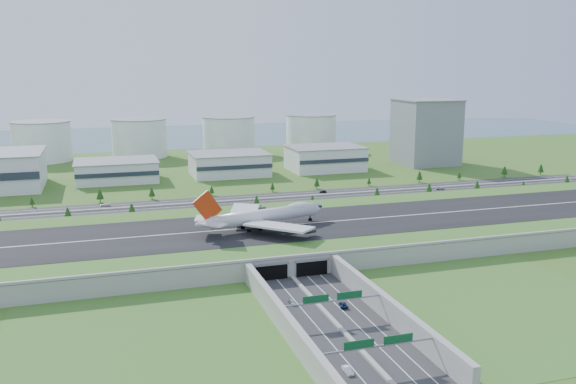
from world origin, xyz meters
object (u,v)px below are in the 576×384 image
object	(u,v)px
car_0	(292,302)
car_6	(440,188)
car_5	(323,192)
office_tower	(426,132)
car_2	(343,305)
boeing_747	(263,216)
car_7	(105,205)
fuel_tank_a	(42,142)
car_1	(348,370)

from	to	relation	value
car_0	car_6	world-z (taller)	car_6
car_0	car_5	size ratio (longest dim) A/B	1.01
office_tower	car_0	bearing A→B (deg)	-127.44
office_tower	car_2	world-z (taller)	office_tower
boeing_747	car_5	size ratio (longest dim) A/B	14.78
car_6	car_7	bearing A→B (deg)	96.97
car_7	fuel_tank_a	bearing A→B (deg)	-157.93
fuel_tank_a	car_7	world-z (taller)	fuel_tank_a
car_0	car_7	size ratio (longest dim) A/B	0.81
car_1	car_5	size ratio (longest dim) A/B	1.05
office_tower	car_2	bearing A→B (deg)	-124.44
car_5	car_0	bearing A→B (deg)	-11.94
car_0	car_2	bearing A→B (deg)	-29.09
car_2	car_5	distance (m)	198.19
car_0	car_1	size ratio (longest dim) A/B	0.96
boeing_747	car_2	xyz separation A→B (m)	(6.82, -83.17, -13.27)
fuel_tank_a	car_2	distance (m)	415.51
fuel_tank_a	boeing_747	xyz separation A→B (m)	(121.24, -311.76, -3.33)
car_6	car_7	distance (m)	222.31
fuel_tank_a	car_5	world-z (taller)	fuel_tank_a
boeing_747	car_5	world-z (taller)	boeing_747
office_tower	car_2	distance (m)	340.46
car_0	car_7	xyz separation A→B (m)	(-61.66, 182.58, 0.04)
car_1	car_6	world-z (taller)	car_6
office_tower	car_6	distance (m)	119.12
car_0	car_1	bearing A→B (deg)	-94.14
fuel_tank_a	car_7	size ratio (longest dim) A/B	8.58
office_tower	car_0	world-z (taller)	office_tower
fuel_tank_a	car_1	bearing A→B (deg)	-75.80
boeing_747	office_tower	bearing A→B (deg)	30.84
office_tower	car_1	xyz separation A→B (m)	(-208.84, -324.26, -26.57)
car_2	car_7	size ratio (longest dim) A/B	0.96
boeing_747	car_1	xyz separation A→B (m)	(-10.09, -127.49, -13.24)
car_1	car_7	xyz separation A→B (m)	(-61.15, 234.72, 0.03)
car_5	car_7	bearing A→B (deg)	-79.20
car_1	office_tower	bearing A→B (deg)	55.21
car_2	car_6	world-z (taller)	car_6
car_2	car_6	distance (m)	225.89
fuel_tank_a	car_0	distance (m)	403.24
car_6	car_7	xyz separation A→B (m)	(-221.73, 16.09, -0.01)
car_5	office_tower	bearing A→B (deg)	137.23
office_tower	fuel_tank_a	distance (m)	340.18
car_0	car_1	world-z (taller)	car_1
car_2	car_7	bearing A→B (deg)	-56.43
office_tower	car_7	size ratio (longest dim) A/B	9.44
office_tower	car_6	world-z (taller)	office_tower
car_1	car_5	bearing A→B (deg)	69.07
fuel_tank_a	car_0	size ratio (longest dim) A/B	10.60
car_2	car_1	bearing A→B (deg)	80.40
car_2	car_6	xyz separation A→B (m)	(143.67, 174.32, 0.07)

